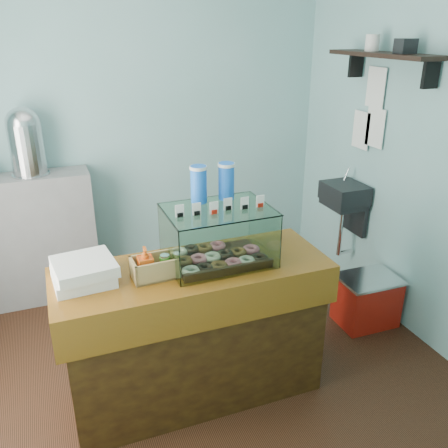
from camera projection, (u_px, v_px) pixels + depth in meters
name	position (u px, v px, depth m)	size (l,w,h in m)	color
ground	(185.00, 366.00, 3.30)	(3.50, 3.50, 0.00)	black
room_shell	(180.00, 119.00, 2.65)	(3.54, 3.04, 2.82)	#7CB4B3
counter	(195.00, 331.00, 2.90)	(1.60, 0.60, 0.90)	#452B0D
back_shelf	(33.00, 240.00, 3.92)	(1.00, 0.32, 1.10)	gray
display_case	(216.00, 233.00, 2.76)	(0.61, 0.45, 0.55)	black
condiment_crate	(153.00, 266.00, 2.60)	(0.26, 0.16, 0.19)	tan
pastry_boxes	(84.00, 271.00, 2.56)	(0.35, 0.35, 0.12)	white
coffee_urn	(26.00, 140.00, 3.63)	(0.29, 0.29, 0.53)	silver
red_cooler	(366.00, 300.00, 3.71)	(0.46, 0.36, 0.40)	#AD180D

